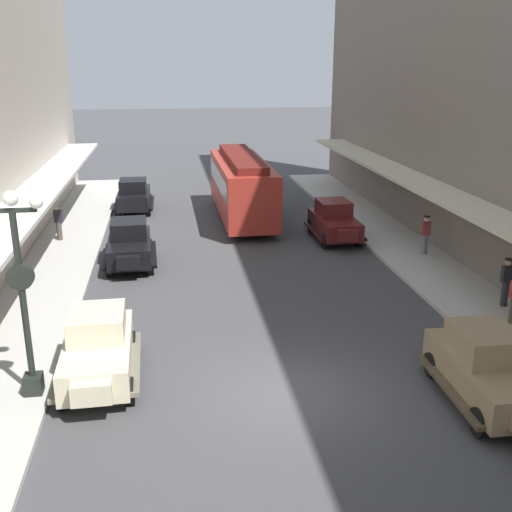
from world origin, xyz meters
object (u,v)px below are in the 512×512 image
Objects in this scene: parked_car_0 at (130,243)px; lamp_post_with_clock at (21,287)px; pedestrian_1 at (59,222)px; parked_car_1 at (98,346)px; pedestrian_3 at (425,234)px; parked_car_2 at (487,367)px; pedestrian_4 at (506,282)px; parked_car_4 at (334,220)px; streetcar at (242,184)px; parked_car_5 at (134,195)px.

lamp_post_with_clock is at bearing -100.18° from parked_car_0.
lamp_post_with_clock is at bearing -83.80° from pedestrian_1.
parked_car_1 is 2.57× the size of pedestrian_3.
parked_car_2 reaches higher than pedestrian_4.
pedestrian_1 is at bearing 164.24° from pedestrian_3.
parked_car_0 and parked_car_2 have the same top height.
parked_car_0 is at bearing -165.41° from parked_car_4.
parked_car_4 is at bearing -5.59° from pedestrian_1.
streetcar is (5.90, 16.59, 0.96)m from parked_car_1.
streetcar reaches higher than parked_car_0.
pedestrian_4 is at bearing -51.66° from parked_car_5.
parked_car_0 is 14.51m from pedestrian_4.
parked_car_4 is (9.74, 12.09, 0.00)m from parked_car_1.
lamp_post_with_clock is 15.26m from pedestrian_4.
pedestrian_3 is at bearing -45.98° from parked_car_4.
parked_car_0 and parked_car_5 have the same top height.
pedestrian_3 is at bearing 73.83° from parked_car_2.
pedestrian_3 is (3.14, -3.25, 0.07)m from parked_car_4.
parked_car_5 reaches higher than pedestrian_1.
pedestrian_1 is (-12.81, 1.25, 0.05)m from parked_car_4.
parked_car_0 is at bearing 79.82° from lamp_post_with_clock.
parked_car_4 is at bearing -37.02° from parked_car_5.
parked_car_4 is 12.87m from pedestrian_1.
lamp_post_with_clock is at bearing 170.99° from parked_car_2.
parked_car_5 reaches higher than pedestrian_4.
lamp_post_with_clock reaches higher than pedestrian_1.
pedestrian_3 reaches higher than pedestrian_1.
pedestrian_4 is at bearing -27.95° from parked_car_0.
parked_car_4 is (0.17, 14.64, 0.00)m from parked_car_2.
parked_car_2 is at bearing -79.15° from streetcar.
parked_car_2 is (9.23, -12.20, 0.00)m from parked_car_0.
parked_car_1 is 1.00× the size of parked_car_5.
pedestrian_4 is (14.69, 3.64, -1.97)m from lamp_post_with_clock.
pedestrian_4 is at bearing 12.19° from parked_car_1.
parked_car_1 is (-0.34, -9.64, 0.00)m from parked_car_0.
pedestrian_3 and pedestrian_4 have the same top height.
lamp_post_with_clock is 3.09× the size of pedestrian_3.
parked_car_4 is 9.86m from pedestrian_4.
pedestrian_4 is (12.82, -6.80, 0.07)m from parked_car_0.
pedestrian_4 is at bearing -32.90° from pedestrian_1.
parked_car_0 and parked_car_4 have the same top height.
parked_car_5 is at bearing 91.46° from parked_car_0.
pedestrian_1 is at bearing 174.41° from parked_car_4.
parked_car_2 is at bearing -14.95° from parked_car_1.
pedestrian_1 is at bearing 128.49° from parked_car_2.
streetcar is (5.56, 6.95, 0.96)m from parked_car_0.
parked_car_0 is 2.57× the size of pedestrian_3.
lamp_post_with_clock is (-11.10, 1.76, 2.04)m from parked_car_2.
parked_car_2 is (9.57, -2.55, 0.00)m from parked_car_1.
parked_car_0 is at bearing 152.05° from pedestrian_4.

